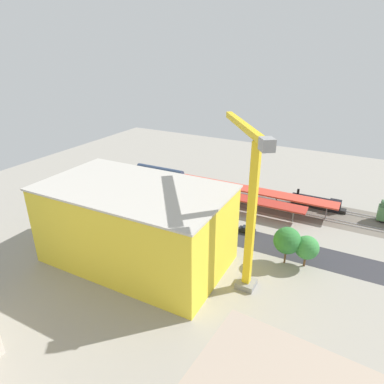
{
  "coord_description": "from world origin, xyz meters",
  "views": [
    {
      "loc": [
        -37.55,
        72.08,
        43.53
      ],
      "look_at": [
        1.56,
        -0.29,
        7.73
      ],
      "focal_mm": 31.36,
      "sensor_mm": 36.0,
      "label": 1
    }
  ],
  "objects_px": {
    "parked_car_5": "(124,199)",
    "street_tree_2": "(131,203)",
    "street_tree_0": "(307,248)",
    "locomotive": "(319,203)",
    "parked_car_2": "(195,216)",
    "parked_car_4": "(144,204)",
    "platform_canopy_near": "(193,188)",
    "parked_car_0": "(247,230)",
    "street_tree_1": "(189,218)",
    "box_truck_1": "(200,228)",
    "traffic_light": "(156,194)",
    "box_truck_0": "(149,215)",
    "construction_building": "(136,225)",
    "parked_car_1": "(221,223)",
    "street_tree_3": "(287,241)",
    "freight_coach_far": "(160,175)",
    "parked_car_6": "(106,194)",
    "platform_canopy_far": "(232,186)",
    "parked_car_3": "(167,210)",
    "tower_crane": "(249,197)"
  },
  "relations": [
    {
      "from": "box_truck_1",
      "to": "traffic_light",
      "type": "bearing_deg",
      "value": -22.97
    },
    {
      "from": "box_truck_0",
      "to": "traffic_light",
      "type": "distance_m",
      "value": 8.5
    },
    {
      "from": "locomotive",
      "to": "freight_coach_far",
      "type": "height_order",
      "value": "freight_coach_far"
    },
    {
      "from": "street_tree_1",
      "to": "traffic_light",
      "type": "height_order",
      "value": "street_tree_1"
    },
    {
      "from": "platform_canopy_far",
      "to": "traffic_light",
      "type": "distance_m",
      "value": 23.4
    },
    {
      "from": "parked_car_0",
      "to": "box_truck_1",
      "type": "relative_size",
      "value": 0.48
    },
    {
      "from": "parked_car_5",
      "to": "box_truck_1",
      "type": "height_order",
      "value": "box_truck_1"
    },
    {
      "from": "parked_car_1",
      "to": "box_truck_1",
      "type": "height_order",
      "value": "box_truck_1"
    },
    {
      "from": "parked_car_5",
      "to": "street_tree_0",
      "type": "bearing_deg",
      "value": 172.07
    },
    {
      "from": "platform_canopy_far",
      "to": "locomotive",
      "type": "relative_size",
      "value": 4.03
    },
    {
      "from": "street_tree_0",
      "to": "locomotive",
      "type": "bearing_deg",
      "value": -85.97
    },
    {
      "from": "locomotive",
      "to": "box_truck_0",
      "type": "bearing_deg",
      "value": 37.03
    },
    {
      "from": "parked_car_5",
      "to": "street_tree_2",
      "type": "height_order",
      "value": "street_tree_2"
    },
    {
      "from": "tower_crane",
      "to": "traffic_light",
      "type": "xyz_separation_m",
      "value": [
        34.33,
        -19.54,
        -14.42
      ]
    },
    {
      "from": "freight_coach_far",
      "to": "street_tree_3",
      "type": "bearing_deg",
      "value": 152.95
    },
    {
      "from": "traffic_light",
      "to": "street_tree_0",
      "type": "bearing_deg",
      "value": 168.64
    },
    {
      "from": "parked_car_0",
      "to": "street_tree_3",
      "type": "xyz_separation_m",
      "value": [
        -11.76,
        8.51,
        4.93
      ]
    },
    {
      "from": "street_tree_1",
      "to": "street_tree_0",
      "type": "bearing_deg",
      "value": -179.43
    },
    {
      "from": "parked_car_3",
      "to": "box_truck_1",
      "type": "xyz_separation_m",
      "value": [
        -13.65,
        6.27,
        0.85
      ]
    },
    {
      "from": "parked_car_0",
      "to": "street_tree_0",
      "type": "bearing_deg",
      "value": 154.14
    },
    {
      "from": "locomotive",
      "to": "parked_car_4",
      "type": "xyz_separation_m",
      "value": [
        45.31,
        23.55,
        -0.86
      ]
    },
    {
      "from": "street_tree_0",
      "to": "street_tree_2",
      "type": "distance_m",
      "value": 46.03
    },
    {
      "from": "parked_car_2",
      "to": "parked_car_4",
      "type": "relative_size",
      "value": 0.99
    },
    {
      "from": "locomotive",
      "to": "construction_building",
      "type": "xyz_separation_m",
      "value": [
        30.97,
        45.77,
        6.81
      ]
    },
    {
      "from": "parked_car_1",
      "to": "street_tree_1",
      "type": "xyz_separation_m",
      "value": [
        5.23,
        8.05,
        3.94
      ]
    },
    {
      "from": "parked_car_5",
      "to": "street_tree_0",
      "type": "height_order",
      "value": "street_tree_0"
    },
    {
      "from": "platform_canopy_near",
      "to": "platform_canopy_far",
      "type": "distance_m",
      "value": 11.91
    },
    {
      "from": "street_tree_3",
      "to": "platform_canopy_far",
      "type": "bearing_deg",
      "value": -48.0
    },
    {
      "from": "parked_car_4",
      "to": "construction_building",
      "type": "relative_size",
      "value": 0.11
    },
    {
      "from": "platform_canopy_far",
      "to": "street_tree_1",
      "type": "bearing_deg",
      "value": 87.19
    },
    {
      "from": "parked_car_4",
      "to": "parked_car_5",
      "type": "relative_size",
      "value": 1.02
    },
    {
      "from": "street_tree_0",
      "to": "street_tree_1",
      "type": "distance_m",
      "value": 28.16
    },
    {
      "from": "platform_canopy_near",
      "to": "parked_car_4",
      "type": "height_order",
      "value": "platform_canopy_near"
    },
    {
      "from": "parked_car_1",
      "to": "street_tree_0",
      "type": "bearing_deg",
      "value": 161.28
    },
    {
      "from": "construction_building",
      "to": "parked_car_1",
      "type": "bearing_deg",
      "value": -115.19
    },
    {
      "from": "platform_canopy_near",
      "to": "street_tree_0",
      "type": "bearing_deg",
      "value": 153.7
    },
    {
      "from": "box_truck_1",
      "to": "street_tree_2",
      "type": "xyz_separation_m",
      "value": [
        20.06,
        1.4,
        3.06
      ]
    },
    {
      "from": "platform_canopy_near",
      "to": "box_truck_0",
      "type": "relative_size",
      "value": 6.81
    },
    {
      "from": "street_tree_0",
      "to": "street_tree_1",
      "type": "bearing_deg",
      "value": 0.57
    },
    {
      "from": "tower_crane",
      "to": "platform_canopy_near",
      "type": "bearing_deg",
      "value": -46.9
    },
    {
      "from": "freight_coach_far",
      "to": "parked_car_1",
      "type": "distance_m",
      "value": 34.31
    },
    {
      "from": "parked_car_2",
      "to": "parked_car_6",
      "type": "distance_m",
      "value": 32.03
    },
    {
      "from": "street_tree_2",
      "to": "parked_car_2",
      "type": "bearing_deg",
      "value": -151.76
    },
    {
      "from": "parked_car_3",
      "to": "tower_crane",
      "type": "distance_m",
      "value": 38.96
    },
    {
      "from": "box_truck_0",
      "to": "traffic_light",
      "type": "xyz_separation_m",
      "value": [
        2.72,
        -7.66,
        2.48
      ]
    },
    {
      "from": "platform_canopy_near",
      "to": "traffic_light",
      "type": "height_order",
      "value": "traffic_light"
    },
    {
      "from": "parked_car_1",
      "to": "street_tree_2",
      "type": "bearing_deg",
      "value": 19.19
    },
    {
      "from": "parked_car_3",
      "to": "box_truck_0",
      "type": "xyz_separation_m",
      "value": [
        1.96,
        6.17,
        0.79
      ]
    },
    {
      "from": "street_tree_1",
      "to": "street_tree_3",
      "type": "bearing_deg",
      "value": 178.62
    },
    {
      "from": "parked_car_2",
      "to": "parked_car_6",
      "type": "bearing_deg",
      "value": 0.12
    }
  ]
}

